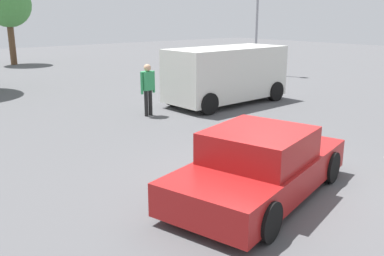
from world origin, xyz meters
TOP-DOWN VIEW (x-y plane):
  - ground_plane at (0.00, 0.00)m, footprint 80.00×80.00m
  - sedan_foreground at (-0.42, -0.17)m, footprint 4.57×2.80m
  - van_white at (5.07, 6.37)m, footprint 4.88×2.25m
  - pedestrian at (1.62, 6.55)m, footprint 0.57×0.26m
  - tree_back_left at (2.99, 25.00)m, footprint 3.02×3.02m

SIDE VIEW (x-z plane):
  - ground_plane at x=0.00m, z-range 0.00..0.00m
  - sedan_foreground at x=-0.42m, z-range -0.06..1.25m
  - pedestrian at x=1.62m, z-range 0.17..1.91m
  - van_white at x=5.07m, z-range 0.09..2.21m
  - tree_back_left at x=2.99m, z-range 1.19..6.69m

